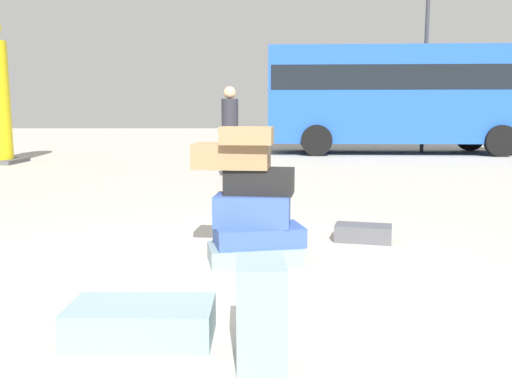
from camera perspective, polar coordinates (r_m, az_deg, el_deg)
name	(u,v)px	position (r m, az deg, el deg)	size (l,w,h in m)	color
ground_plane	(207,279)	(4.09, -5.24, -9.17)	(80.00, 80.00, 0.00)	#ADA89E
suitcase_tower	(252,204)	(4.46, -0.41, -1.31)	(0.95, 0.63, 1.12)	gray
suitcase_charcoal_white_trunk	(364,233)	(5.31, 11.44, -4.30)	(0.54, 0.29, 0.16)	#4C4C51
suitcase_slate_upright_blue	(262,312)	(2.72, 0.65, -12.61)	(0.24, 0.35, 0.52)	gray
suitcase_slate_behind_tower	(143,321)	(3.09, -11.96, -13.29)	(0.79, 0.41, 0.20)	gray
person_bearded_onlooker	(231,125)	(9.70, -2.65, 7.11)	(0.30, 0.32, 1.70)	black
parked_bus	(402,93)	(17.23, 15.21, 10.09)	(8.13, 3.04, 3.15)	#1E4CA5
lamp_post	(430,0)	(18.13, 17.96, 18.80)	(0.36, 0.36, 7.27)	#333338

